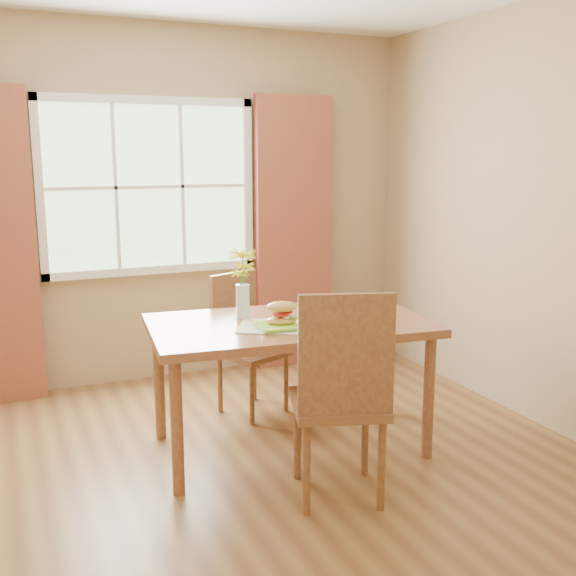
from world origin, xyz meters
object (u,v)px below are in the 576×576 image
(chair_far, at_px, (244,336))
(dining_table, at_px, (289,335))
(flower_vase, at_px, (242,277))
(chair_near, at_px, (342,389))
(croissant_sandwich, at_px, (282,313))
(water_glass, at_px, (342,313))

(chair_far, bearing_deg, dining_table, -109.86)
(chair_far, bearing_deg, flower_vase, -132.86)
(chair_near, relative_size, croissant_sandwich, 5.41)
(dining_table, relative_size, chair_far, 1.79)
(water_glass, bearing_deg, flower_vase, 144.00)
(chair_near, height_order, croissant_sandwich, chair_near)
(chair_near, xyz_separation_m, chair_far, (-0.00, 1.41, -0.09))
(water_glass, height_order, flower_vase, flower_vase)
(dining_table, distance_m, chair_far, 0.72)
(chair_far, height_order, flower_vase, flower_vase)
(dining_table, bearing_deg, water_glass, -26.45)
(croissant_sandwich, xyz_separation_m, water_glass, (0.36, -0.05, -0.02))
(flower_vase, bearing_deg, dining_table, -39.77)
(chair_far, bearing_deg, croissant_sandwich, -116.99)
(chair_near, distance_m, water_glass, 0.66)
(chair_near, distance_m, flower_vase, 1.01)
(dining_table, bearing_deg, flower_vase, 146.26)
(chair_far, xyz_separation_m, croissant_sandwich, (-0.06, -0.81, 0.35))
(dining_table, distance_m, chair_near, 0.72)
(croissant_sandwich, bearing_deg, water_glass, 6.65)
(chair_far, xyz_separation_m, water_glass, (0.29, -0.86, 0.32))
(chair_far, height_order, water_glass, chair_far)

